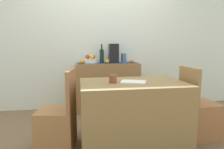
# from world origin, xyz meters

# --- Properties ---
(ground_plane) EXTENTS (6.40, 6.40, 0.02)m
(ground_plane) POSITION_xyz_m (0.00, 0.00, -0.01)
(ground_plane) COLOR brown
(ground_plane) RESTS_ON ground
(room_wall_rear) EXTENTS (6.40, 0.06, 2.70)m
(room_wall_rear) POSITION_xyz_m (0.00, 1.18, 1.35)
(room_wall_rear) COLOR white
(room_wall_rear) RESTS_ON ground
(sideboard_console) EXTENTS (1.11, 0.42, 0.85)m
(sideboard_console) POSITION_xyz_m (0.07, 0.92, 0.43)
(sideboard_console) COLOR #996D41
(sideboard_console) RESTS_ON ground
(table_runner) EXTENTS (1.05, 0.32, 0.01)m
(table_runner) POSITION_xyz_m (0.07, 0.92, 0.86)
(table_runner) COLOR navy
(table_runner) RESTS_ON sideboard_console
(fruit_bowl) EXTENTS (0.26, 0.26, 0.07)m
(fruit_bowl) POSITION_xyz_m (-0.23, 0.92, 0.90)
(fruit_bowl) COLOR white
(fruit_bowl) RESTS_ON table_runner
(apple_rear) EXTENTS (0.07, 0.07, 0.07)m
(apple_rear) POSITION_xyz_m (-0.18, 0.92, 0.97)
(apple_rear) COLOR red
(apple_rear) RESTS_ON fruit_bowl
(apple_center) EXTENTS (0.07, 0.07, 0.07)m
(apple_center) POSITION_xyz_m (-0.21, 0.84, 0.97)
(apple_center) COLOR gold
(apple_center) RESTS_ON fruit_bowl
(apple_right) EXTENTS (0.08, 0.08, 0.08)m
(apple_right) POSITION_xyz_m (-0.28, 0.92, 0.97)
(apple_right) COLOR #BE382D
(apple_right) RESTS_ON fruit_bowl
(wine_bottle) EXTENTS (0.07, 0.07, 0.33)m
(wine_bottle) POSITION_xyz_m (-0.03, 0.92, 0.98)
(wine_bottle) COLOR black
(wine_bottle) RESTS_ON sideboard_console
(coffee_maker) EXTENTS (0.16, 0.18, 0.34)m
(coffee_maker) POSITION_xyz_m (0.18, 0.92, 1.02)
(coffee_maker) COLOR black
(coffee_maker) RESTS_ON sideboard_console
(ceramic_vase) EXTENTS (0.09, 0.09, 0.17)m
(ceramic_vase) POSITION_xyz_m (0.36, 0.92, 0.94)
(ceramic_vase) COLOR slate
(ceramic_vase) RESTS_ON sideboard_console
(orange_loose_near_bowl) EXTENTS (0.08, 0.08, 0.08)m
(orange_loose_near_bowl) POSITION_xyz_m (0.49, 0.86, 0.89)
(orange_loose_near_bowl) COLOR orange
(orange_loose_near_bowl) RESTS_ON sideboard_console
(orange_loose_mid) EXTENTS (0.07, 0.07, 0.07)m
(orange_loose_mid) POSITION_xyz_m (-0.38, 0.83, 0.89)
(orange_loose_mid) COLOR orange
(orange_loose_mid) RESTS_ON sideboard_console
(orange_loose_end) EXTENTS (0.08, 0.08, 0.08)m
(orange_loose_end) POSITION_xyz_m (0.05, 0.84, 0.89)
(orange_loose_end) COLOR orange
(orange_loose_end) RESTS_ON sideboard_console
(dining_table) EXTENTS (1.21, 0.80, 0.74)m
(dining_table) POSITION_xyz_m (0.19, -0.35, 0.37)
(dining_table) COLOR olive
(dining_table) RESTS_ON ground
(open_book) EXTENTS (0.34, 0.30, 0.02)m
(open_book) POSITION_xyz_m (0.18, -0.41, 0.75)
(open_book) COLOR white
(open_book) RESTS_ON dining_table
(coffee_cup) EXTENTS (0.09, 0.09, 0.09)m
(coffee_cup) POSITION_xyz_m (-0.05, -0.37, 0.79)
(coffee_cup) COLOR brown
(coffee_cup) RESTS_ON dining_table
(chair_near_window) EXTENTS (0.46, 0.46, 0.90)m
(chair_near_window) POSITION_xyz_m (-0.68, -0.36, 0.27)
(chair_near_window) COLOR #A77142
(chair_near_window) RESTS_ON ground
(chair_by_corner) EXTENTS (0.43, 0.43, 0.90)m
(chair_by_corner) POSITION_xyz_m (1.06, -0.35, 0.27)
(chair_by_corner) COLOR #A36B40
(chair_by_corner) RESTS_ON ground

